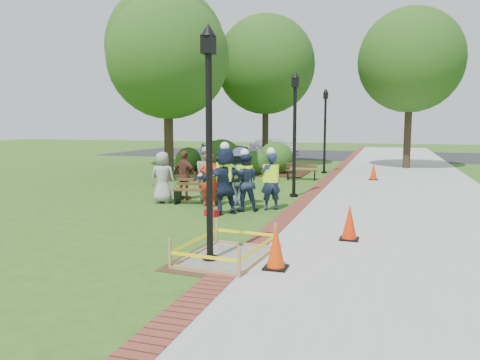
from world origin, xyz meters
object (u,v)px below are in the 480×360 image
(cone_front, at_px, (276,248))
(hivis_worker_c, at_px, (245,180))
(hivis_worker_b, at_px, (271,179))
(bench_near, at_px, (197,196))
(hivis_worker_a, at_px, (225,179))
(wet_concrete_pad, at_px, (226,247))
(lamp_near, at_px, (209,126))

(cone_front, relative_size, hivis_worker_c, 0.44)
(hivis_worker_b, bearing_deg, hivis_worker_c, -150.02)
(bench_near, bearing_deg, hivis_worker_b, -5.50)
(bench_near, distance_m, hivis_worker_a, 1.98)
(wet_concrete_pad, bearing_deg, hivis_worker_a, 109.76)
(cone_front, bearing_deg, hivis_worker_c, 112.73)
(hivis_worker_a, bearing_deg, lamp_near, -74.10)
(bench_near, height_order, hivis_worker_a, hivis_worker_a)
(cone_front, xyz_separation_m, hivis_worker_c, (-2.12, 5.06, 0.52))
(hivis_worker_b, xyz_separation_m, hivis_worker_c, (-0.68, -0.39, -0.01))
(hivis_worker_a, bearing_deg, bench_near, 138.15)
(wet_concrete_pad, relative_size, cone_front, 3.06)
(wet_concrete_pad, bearing_deg, hivis_worker_c, 103.01)
(wet_concrete_pad, xyz_separation_m, hivis_worker_a, (-1.48, 4.12, 0.76))
(cone_front, xyz_separation_m, lamp_near, (-1.27, 0.10, 2.10))
(cone_front, relative_size, hivis_worker_a, 0.39)
(wet_concrete_pad, height_order, lamp_near, lamp_near)
(bench_near, height_order, lamp_near, lamp_near)
(hivis_worker_b, bearing_deg, lamp_near, -88.13)
(lamp_near, distance_m, hivis_worker_b, 5.58)
(bench_near, relative_size, cone_front, 1.91)
(hivis_worker_b, relative_size, hivis_worker_c, 1.01)
(wet_concrete_pad, height_order, bench_near, bench_near)
(wet_concrete_pad, height_order, hivis_worker_b, hivis_worker_b)
(wet_concrete_pad, xyz_separation_m, cone_front, (1.03, -0.34, 0.15))
(cone_front, distance_m, hivis_worker_c, 5.51)
(lamp_near, relative_size, hivis_worker_b, 2.32)
(lamp_near, distance_m, hivis_worker_c, 5.28)
(wet_concrete_pad, xyz_separation_m, lamp_near, (-0.24, -0.25, 2.25))
(cone_front, height_order, hivis_worker_a, hivis_worker_a)
(wet_concrete_pad, relative_size, hivis_worker_c, 1.34)
(bench_near, height_order, hivis_worker_b, hivis_worker_b)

